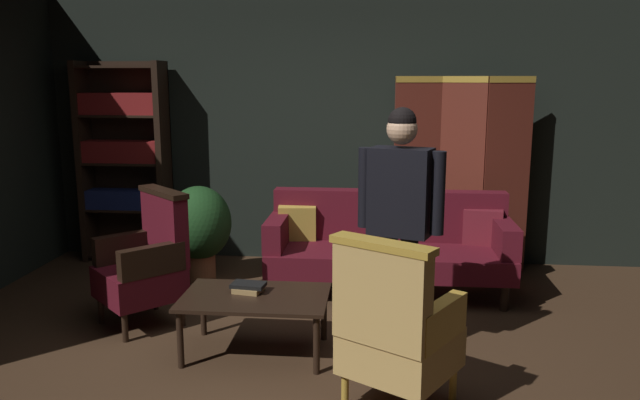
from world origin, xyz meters
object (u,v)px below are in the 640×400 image
object	(u,v)px
book_black_cloth	(248,285)
velvet_couch	(389,242)
armchair_wing_left	(147,262)
folding_screen	(461,172)
bookshelf	(125,157)
coffee_table	(255,302)
armchair_gilt_accent	(395,329)
standing_figure	(400,210)
book_tan_leather	(249,289)
potted_plant	(199,226)

from	to	relation	value
book_black_cloth	velvet_couch	bearing A→B (deg)	53.01
armchair_wing_left	folding_screen	bearing A→B (deg)	31.90
bookshelf	velvet_couch	size ratio (longest dim) A/B	0.97
coffee_table	armchair_wing_left	xyz separation A→B (m)	(-0.94, 0.46, 0.12)
folding_screen	armchair_wing_left	size ratio (longest dim) A/B	1.83
bookshelf	armchair_gilt_accent	world-z (taller)	bookshelf
armchair_wing_left	standing_figure	size ratio (longest dim) A/B	0.61
armchair_gilt_accent	book_tan_leather	distance (m)	1.24
bookshelf	potted_plant	bearing A→B (deg)	-32.57
book_black_cloth	book_tan_leather	bearing A→B (deg)	0.00
bookshelf	book_black_cloth	world-z (taller)	bookshelf
armchair_gilt_accent	armchair_wing_left	xyz separation A→B (m)	(-1.88, 1.12, 0.00)
coffee_table	armchair_gilt_accent	bearing A→B (deg)	-35.14
bookshelf	standing_figure	size ratio (longest dim) A/B	1.20
bookshelf	potted_plant	xyz separation A→B (m)	(0.94, -0.60, -0.56)
armchair_gilt_accent	velvet_couch	bearing A→B (deg)	90.33
velvet_couch	armchair_gilt_accent	distance (m)	2.05
folding_screen	standing_figure	distance (m)	2.11
armchair_wing_left	standing_figure	world-z (taller)	standing_figure
bookshelf	armchair_wing_left	distance (m)	1.95
book_tan_leather	velvet_couch	bearing A→B (deg)	53.01
folding_screen	velvet_couch	distance (m)	1.11
armchair_wing_left	potted_plant	size ratio (longest dim) A/B	1.16
folding_screen	potted_plant	world-z (taller)	folding_screen
coffee_table	book_tan_leather	size ratio (longest dim) A/B	5.34
armchair_gilt_accent	armchair_wing_left	distance (m)	2.19
coffee_table	book_black_cloth	size ratio (longest dim) A/B	4.33
potted_plant	bookshelf	bearing A→B (deg)	147.43
velvet_couch	coffee_table	distance (m)	1.67
folding_screen	book_black_cloth	xyz separation A→B (m)	(-1.68, -1.99, -0.52)
book_tan_leather	standing_figure	bearing A→B (deg)	-1.14
book_tan_leather	armchair_wing_left	bearing A→B (deg)	156.01
folding_screen	book_tan_leather	xyz separation A→B (m)	(-1.68, -1.99, -0.55)
bookshelf	coffee_table	size ratio (longest dim) A/B	2.05
armchair_gilt_accent	book_tan_leather	xyz separation A→B (m)	(-1.00, 0.73, -0.05)
velvet_couch	standing_figure	size ratio (longest dim) A/B	1.25
standing_figure	book_tan_leather	bearing A→B (deg)	178.86
bookshelf	book_tan_leather	distance (m)	2.75
armchair_gilt_accent	potted_plant	size ratio (longest dim) A/B	1.16
folding_screen	velvet_couch	size ratio (longest dim) A/B	0.90
armchair_wing_left	standing_figure	distance (m)	2.03
bookshelf	book_tan_leather	size ratio (longest dim) A/B	10.95
folding_screen	book_tan_leather	distance (m)	2.66
velvet_couch	armchair_wing_left	bearing A→B (deg)	-153.74
standing_figure	book_tan_leather	world-z (taller)	standing_figure
armchair_wing_left	book_tan_leather	distance (m)	0.96
bookshelf	book_black_cloth	xyz separation A→B (m)	(1.71, -2.05, -0.61)
velvet_couch	coffee_table	world-z (taller)	velvet_couch
folding_screen	armchair_gilt_accent	bearing A→B (deg)	-104.13
book_black_cloth	potted_plant	bearing A→B (deg)	118.05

